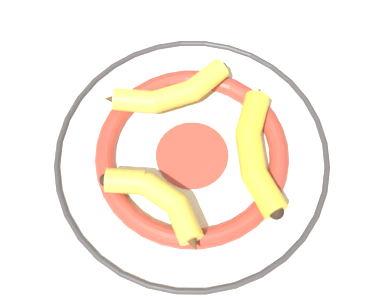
# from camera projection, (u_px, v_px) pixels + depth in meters

# --- Properties ---
(ground_plane) EXTENTS (2.80, 2.80, 0.00)m
(ground_plane) POSITION_uv_depth(u_px,v_px,m) (212.00, 167.00, 0.77)
(ground_plane) COLOR beige
(decorative_bowl) EXTENTS (0.39, 0.39, 0.04)m
(decorative_bowl) POSITION_uv_depth(u_px,v_px,m) (192.00, 156.00, 0.76)
(decorative_bowl) COLOR white
(decorative_bowl) RESTS_ON ground_plane
(banana_a) EXTENTS (0.07, 0.19, 0.03)m
(banana_a) POSITION_uv_depth(u_px,v_px,m) (170.00, 93.00, 0.76)
(banana_a) COLOR yellow
(banana_a) RESTS_ON decorative_bowl
(banana_b) EXTENTS (0.19, 0.10, 0.04)m
(banana_b) POSITION_uv_depth(u_px,v_px,m) (255.00, 150.00, 0.72)
(banana_b) COLOR yellow
(banana_b) RESTS_ON decorative_bowl
(banana_c) EXTENTS (0.15, 0.09, 0.03)m
(banana_c) POSITION_uv_depth(u_px,v_px,m) (159.00, 199.00, 0.69)
(banana_c) COLOR gold
(banana_c) RESTS_ON decorative_bowl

